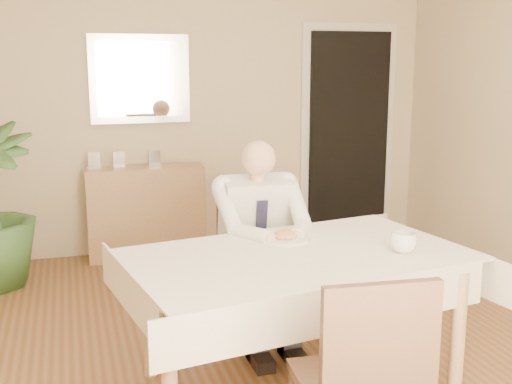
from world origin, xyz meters
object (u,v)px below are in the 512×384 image
object	(u,v)px
coffee_mug	(403,243)
sideboard	(147,212)
chair_near	(365,375)
seated_man	(263,235)
dining_table	(297,269)
chair_far	(250,259)

from	to	relation	value
coffee_mug	sideboard	distance (m)	2.93
chair_near	seated_man	distance (m)	1.49
seated_man	coffee_mug	size ratio (longest dim) A/B	9.32
sideboard	seated_man	bearing A→B (deg)	-73.99
dining_table	sideboard	world-z (taller)	sideboard
chair_far	sideboard	distance (m)	1.78
seated_man	coffee_mug	xyz separation A→B (m)	(0.52, -0.73, 0.11)
chair_near	coffee_mug	size ratio (longest dim) A/B	7.10
coffee_mug	sideboard	xyz separation A→B (m)	(-0.98, 2.73, -0.40)
coffee_mug	dining_table	bearing A→B (deg)	165.00
dining_table	chair_near	xyz separation A→B (m)	(-0.05, -0.89, -0.13)
dining_table	sideboard	distance (m)	2.64
coffee_mug	seated_man	bearing A→B (deg)	125.46
chair_far	sideboard	world-z (taller)	chair_far
sideboard	chair_near	bearing A→B (deg)	-80.21
chair_far	seated_man	distance (m)	0.36
chair_near	sideboard	world-z (taller)	chair_near
chair_near	coffee_mug	xyz separation A→B (m)	(0.57, 0.75, 0.27)
chair_near	seated_man	bearing A→B (deg)	92.77
chair_near	sideboard	bearing A→B (deg)	101.36
sideboard	dining_table	bearing A→B (deg)	-76.89
chair_far	seated_man	bearing A→B (deg)	-90.60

